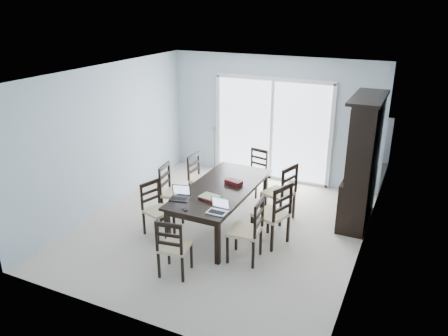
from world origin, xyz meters
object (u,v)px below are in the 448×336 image
at_px(china_hutch, 362,163).
at_px(chair_right_mid, 276,208).
at_px(cell_phone, 185,210).
at_px(laptop_dark, 179,196).
at_px(laptop_silver, 217,210).
at_px(chair_left_mid, 171,186).
at_px(chair_end_near, 172,242).
at_px(chair_end_far, 256,167).
at_px(hot_tub, 261,141).
at_px(game_box, 234,182).
at_px(chair_right_far, 283,187).
at_px(chair_left_far, 198,173).
at_px(chair_right_near, 251,224).
at_px(dining_table, 221,191).
at_px(chair_left_near, 155,203).

relative_size(china_hutch, chair_right_mid, 1.84).
bearing_deg(cell_phone, laptop_dark, 165.62).
relative_size(laptop_dark, laptop_silver, 1.14).
height_order(chair_left_mid, laptop_silver, chair_left_mid).
bearing_deg(cell_phone, china_hutch, 79.39).
height_order(chair_end_near, chair_end_far, chair_end_near).
relative_size(chair_end_near, hot_tub, 0.49).
bearing_deg(cell_phone, chair_right_mid, 70.53).
distance_m(laptop_silver, game_box, 1.08).
height_order(chair_right_far, laptop_silver, chair_right_far).
bearing_deg(chair_left_mid, chair_left_far, 164.02).
bearing_deg(laptop_silver, chair_right_near, 18.52).
distance_m(chair_left_far, chair_end_near, 2.51).
height_order(cell_phone, game_box, game_box).
distance_m(chair_right_near, laptop_dark, 1.22).
xyz_separation_m(chair_right_near, chair_end_near, (-0.82, -0.84, -0.06)).
relative_size(chair_left_mid, chair_left_far, 1.06).
distance_m(dining_table, china_hutch, 2.41).
xyz_separation_m(chair_left_far, chair_right_far, (1.71, -0.11, 0.07)).
bearing_deg(chair_right_mid, china_hutch, -17.05).
height_order(game_box, hot_tub, hot_tub).
bearing_deg(laptop_silver, chair_left_far, 126.64).
bearing_deg(chair_right_near, game_box, 32.29).
xyz_separation_m(chair_end_far, laptop_dark, (-0.37, -2.33, 0.26)).
relative_size(chair_left_mid, cell_phone, 10.50).
bearing_deg(chair_end_near, hot_tub, 87.81).
relative_size(chair_end_near, cell_phone, 9.60).
height_order(chair_left_near, hot_tub, chair_left_near).
relative_size(chair_left_mid, chair_end_near, 1.09).
bearing_deg(chair_left_far, chair_end_near, 24.10).
bearing_deg(chair_end_far, laptop_silver, 109.80).
relative_size(chair_right_far, hot_tub, 0.57).
bearing_deg(chair_end_near, chair_right_mid, 45.87).
bearing_deg(china_hutch, chair_right_mid, -126.61).
relative_size(chair_right_mid, chair_end_far, 1.17).
height_order(china_hutch, chair_left_near, china_hutch).
relative_size(dining_table, chair_right_mid, 1.84).
height_order(chair_left_mid, chair_left_far, chair_left_mid).
distance_m(chair_left_far, chair_right_far, 1.71).
distance_m(chair_left_mid, hot_tub, 3.45).
xyz_separation_m(chair_left_mid, cell_phone, (0.86, -0.99, 0.16)).
bearing_deg(chair_left_near, hot_tub, -166.78).
bearing_deg(chair_end_near, chair_right_near, 36.59).
distance_m(chair_left_mid, chair_right_near, 1.93).
bearing_deg(china_hutch, laptop_dark, -141.05).
bearing_deg(game_box, laptop_silver, -78.90).
distance_m(chair_right_far, laptop_silver, 1.65).
xyz_separation_m(chair_left_mid, chair_right_near, (1.79, -0.72, 0.01)).
distance_m(laptop_silver, cell_phone, 0.48).
bearing_deg(chair_left_near, laptop_dark, 97.55).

